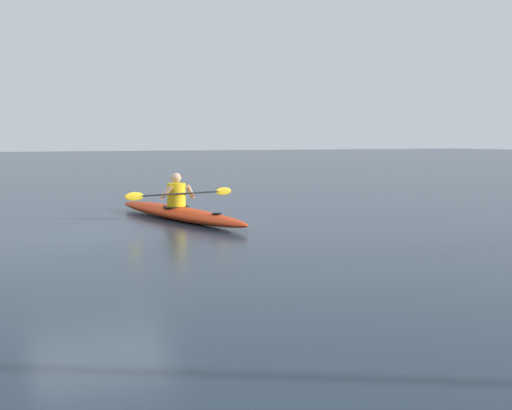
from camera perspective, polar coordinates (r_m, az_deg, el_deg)
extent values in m
plane|color=#1E2D3D|center=(11.69, -14.20, -2.35)|extent=(160.00, 160.00, 0.00)
ellipsoid|color=red|center=(13.09, -7.16, -0.73)|extent=(1.67, 4.98, 0.28)
torus|color=black|center=(13.13, -7.31, -0.19)|extent=(0.65, 0.65, 0.04)
cylinder|color=black|center=(11.80, -3.60, -0.79)|extent=(0.18, 0.18, 0.02)
cylinder|color=yellow|center=(13.09, -7.28, 0.94)|extent=(0.38, 0.38, 0.48)
sphere|color=tan|center=(13.06, -7.31, 2.47)|extent=(0.21, 0.21, 0.21)
cylinder|color=black|center=(12.91, -6.85, 1.03)|extent=(2.05, 0.49, 0.03)
ellipsoid|color=gold|center=(13.46, -2.98, 1.27)|extent=(0.40, 0.13, 0.17)
ellipsoid|color=gold|center=(12.43, -11.04, 0.77)|extent=(0.40, 0.13, 0.17)
cylinder|color=tan|center=(13.16, -6.01, 1.22)|extent=(0.26, 0.24, 0.34)
cylinder|color=tan|center=(12.87, -8.25, 1.08)|extent=(0.30, 0.19, 0.34)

